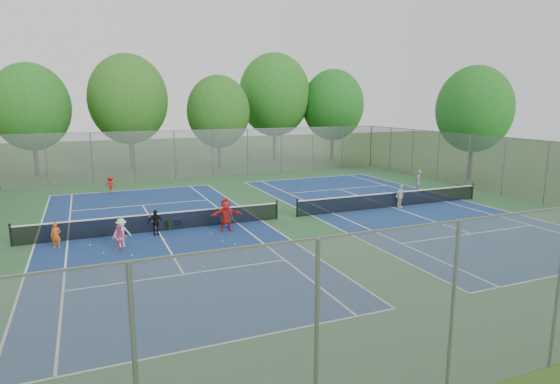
# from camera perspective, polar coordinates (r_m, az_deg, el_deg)

# --- Properties ---
(ground) EXTENTS (120.00, 120.00, 0.00)m
(ground) POSITION_cam_1_polar(r_m,az_deg,el_deg) (25.94, 0.86, -3.21)
(ground) COLOR #2E5219
(ground) RESTS_ON ground
(court_pad) EXTENTS (32.00, 32.00, 0.01)m
(court_pad) POSITION_cam_1_polar(r_m,az_deg,el_deg) (25.94, 0.86, -3.20)
(court_pad) COLOR #2B5B31
(court_pad) RESTS_ON ground
(court_left) EXTENTS (10.97, 23.77, 0.01)m
(court_left) POSITION_cam_1_polar(r_m,az_deg,el_deg) (24.10, -14.64, -4.65)
(court_left) COLOR navy
(court_left) RESTS_ON court_pad
(court_right) EXTENTS (10.97, 23.77, 0.01)m
(court_right) POSITION_cam_1_polar(r_m,az_deg,el_deg) (29.38, 13.48, -1.79)
(court_right) COLOR navy
(court_right) RESTS_ON court_pad
(net_left) EXTENTS (12.87, 0.10, 0.91)m
(net_left) POSITION_cam_1_polar(r_m,az_deg,el_deg) (23.99, -14.69, -3.64)
(net_left) COLOR black
(net_left) RESTS_ON ground
(net_right) EXTENTS (12.87, 0.10, 0.91)m
(net_right) POSITION_cam_1_polar(r_m,az_deg,el_deg) (29.28, 13.51, -0.96)
(net_right) COLOR black
(net_right) RESTS_ON ground
(fence_north) EXTENTS (32.00, 0.10, 4.00)m
(fence_north) POSITION_cam_1_polar(r_m,az_deg,el_deg) (40.56, -8.25, 4.70)
(fence_north) COLOR gray
(fence_north) RESTS_ON ground
(fence_south) EXTENTS (32.00, 0.10, 4.00)m
(fence_south) POSITION_cam_1_polar(r_m,az_deg,el_deg) (13.05, 30.79, -10.17)
(fence_south) COLOR gray
(fence_south) RESTS_ON ground
(fence_east) EXTENTS (0.10, 32.00, 4.00)m
(fence_east) POSITION_cam_1_polar(r_m,az_deg,el_deg) (35.07, 25.61, 2.76)
(fence_east) COLOR gray
(fence_east) RESTS_ON ground
(tree_nw) EXTENTS (6.40, 6.40, 9.58)m
(tree_nw) POSITION_cam_1_polar(r_m,az_deg,el_deg) (45.21, -28.11, 9.13)
(tree_nw) COLOR #443326
(tree_nw) RESTS_ON ground
(tree_nl) EXTENTS (7.20, 7.20, 10.69)m
(tree_nl) POSITION_cam_1_polar(r_m,az_deg,el_deg) (46.22, -18.01, 10.69)
(tree_nl) COLOR #443326
(tree_nl) RESTS_ON ground
(tree_nc) EXTENTS (6.00, 6.00, 8.85)m
(tree_nc) POSITION_cam_1_polar(r_m,az_deg,el_deg) (45.68, -7.52, 9.69)
(tree_nc) COLOR #443326
(tree_nc) RESTS_ON ground
(tree_nr) EXTENTS (7.60, 7.60, 11.42)m
(tree_nr) POSITION_cam_1_polar(r_m,az_deg,el_deg) (50.77, -0.69, 11.76)
(tree_nr) COLOR #443326
(tree_nr) RESTS_ON ground
(tree_ne) EXTENTS (6.60, 6.60, 9.77)m
(tree_ne) POSITION_cam_1_polar(r_m,az_deg,el_deg) (51.55, 6.47, 10.49)
(tree_ne) COLOR #443326
(tree_ne) RESTS_ON ground
(tree_side_e) EXTENTS (6.00, 6.00, 9.20)m
(tree_side_e) POSITION_cam_1_polar(r_m,az_deg,el_deg) (41.10, 22.60, 9.30)
(tree_side_e) COLOR #443326
(tree_side_e) RESTS_ON ground
(ball_crate) EXTENTS (0.43, 0.43, 0.34)m
(ball_crate) POSITION_cam_1_polar(r_m,az_deg,el_deg) (25.07, -12.34, -3.58)
(ball_crate) COLOR blue
(ball_crate) RESTS_ON ground
(ball_hopper) EXTENTS (0.33, 0.33, 0.51)m
(ball_hopper) POSITION_cam_1_polar(r_m,az_deg,el_deg) (24.25, -13.49, -3.91)
(ball_hopper) COLOR #25892D
(ball_hopper) RESTS_ON ground
(student_a) EXTENTS (0.50, 0.41, 1.19)m
(student_a) POSITION_cam_1_polar(r_m,az_deg,el_deg) (22.76, -25.65, -4.80)
(student_a) COLOR orange
(student_a) RESTS_ON ground
(student_b) EXTENTS (0.62, 0.51, 1.17)m
(student_b) POSITION_cam_1_polar(r_m,az_deg,el_deg) (21.36, -18.90, -5.32)
(student_b) COLOR #DE5681
(student_b) RESTS_ON ground
(student_c) EXTENTS (0.93, 0.68, 1.28)m
(student_c) POSITION_cam_1_polar(r_m,az_deg,el_deg) (21.95, -18.75, -4.72)
(student_c) COLOR silver
(student_c) RESTS_ON ground
(student_d) EXTENTS (0.75, 0.35, 1.25)m
(student_d) POSITION_cam_1_polar(r_m,az_deg,el_deg) (23.34, -14.95, -3.63)
(student_d) COLOR black
(student_d) RESTS_ON ground
(student_e) EXTENTS (0.70, 0.49, 1.35)m
(student_e) POSITION_cam_1_polar(r_m,az_deg,el_deg) (24.03, -6.57, -2.78)
(student_e) COLOR #2A3A9B
(student_e) RESTS_ON ground
(student_f) EXTENTS (1.59, 0.64, 1.67)m
(student_f) POSITION_cam_1_polar(r_m,az_deg,el_deg) (23.28, -6.61, -2.83)
(student_f) COLOR red
(student_f) RESTS_ON ground
(child_far_baseline) EXTENTS (0.90, 0.68, 1.23)m
(child_far_baseline) POSITION_cam_1_polar(r_m,az_deg,el_deg) (34.82, -19.95, 0.82)
(child_far_baseline) COLOR #A41D17
(child_far_baseline) RESTS_ON ground
(instructor) EXTENTS (0.70, 0.69, 1.63)m
(instructor) POSITION_cam_1_polar(r_m,az_deg,el_deg) (34.39, 16.47, 1.25)
(instructor) COLOR gray
(instructor) RESTS_ON ground
(teen_court_b) EXTENTS (0.90, 0.61, 1.42)m
(teen_court_b) POSITION_cam_1_polar(r_m,az_deg,el_deg) (29.22, 14.42, -0.51)
(teen_court_b) COLOR silver
(teen_court_b) RESTS_ON ground
(tennis_ball_0) EXTENTS (0.07, 0.07, 0.07)m
(tennis_ball_0) POSITION_cam_1_polar(r_m,az_deg,el_deg) (18.13, -19.67, -10.12)
(tennis_ball_0) COLOR #AAC82E
(tennis_ball_0) RESTS_ON ground
(tennis_ball_1) EXTENTS (0.07, 0.07, 0.07)m
(tennis_ball_1) POSITION_cam_1_polar(r_m,az_deg,el_deg) (22.75, -24.39, -6.18)
(tennis_ball_1) COLOR #BDD932
(tennis_ball_1) RESTS_ON ground
(tennis_ball_2) EXTENTS (0.07, 0.07, 0.07)m
(tennis_ball_2) POSITION_cam_1_polar(r_m,az_deg,el_deg) (21.35, -20.74, -7.00)
(tennis_ball_2) COLOR #B6D732
(tennis_ball_2) RESTS_ON ground
(tennis_ball_3) EXTENTS (0.07, 0.07, 0.07)m
(tennis_ball_3) POSITION_cam_1_polar(r_m,az_deg,el_deg) (22.56, -13.91, -5.64)
(tennis_ball_3) COLOR #CBD230
(tennis_ball_3) RESTS_ON ground
(tennis_ball_4) EXTENTS (0.07, 0.07, 0.07)m
(tennis_ball_4) POSITION_cam_1_polar(r_m,az_deg,el_deg) (23.20, -8.42, -4.97)
(tennis_ball_4) COLOR gold
(tennis_ball_4) RESTS_ON ground
(tennis_ball_5) EXTENTS (0.07, 0.07, 0.07)m
(tennis_ball_5) POSITION_cam_1_polar(r_m,az_deg,el_deg) (21.20, -5.46, -6.43)
(tennis_ball_5) COLOR #CEF138
(tennis_ball_5) RESTS_ON ground
(tennis_ball_6) EXTENTS (0.07, 0.07, 0.07)m
(tennis_ball_6) POSITION_cam_1_polar(r_m,az_deg,el_deg) (20.61, -17.63, -7.43)
(tennis_ball_6) COLOR #E2EC37
(tennis_ball_6) RESTS_ON ground
(tennis_ball_7) EXTENTS (0.07, 0.07, 0.07)m
(tennis_ball_7) POSITION_cam_1_polar(r_m,az_deg,el_deg) (22.65, -22.17, -6.08)
(tennis_ball_7) COLOR #E8F238
(tennis_ball_7) RESTS_ON ground
(tennis_ball_8) EXTENTS (0.07, 0.07, 0.07)m
(tennis_ball_8) POSITION_cam_1_polar(r_m,az_deg,el_deg) (18.64, -9.33, -9.02)
(tennis_ball_8) COLOR yellow
(tennis_ball_8) RESTS_ON ground
(tennis_ball_9) EXTENTS (0.07, 0.07, 0.07)m
(tennis_ball_9) POSITION_cam_1_polar(r_m,az_deg,el_deg) (21.68, -7.01, -6.07)
(tennis_ball_9) COLOR #B0CE30
(tennis_ball_9) RESTS_ON ground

